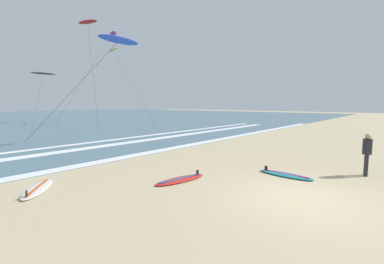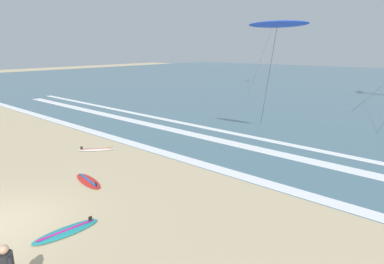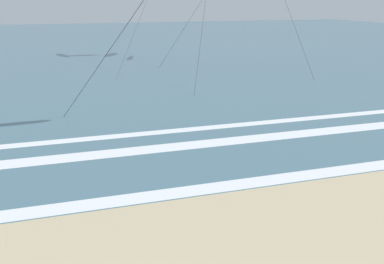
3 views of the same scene
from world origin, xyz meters
TOP-DOWN VIEW (x-y plane):
  - ocean_surface at (0.00, 53.34)m, footprint 140.00×90.00m
  - wave_foam_shoreline at (-0.17, 8.74)m, footprint 57.95×0.72m
  - wave_foam_mid_break at (-1.01, 12.72)m, footprint 49.50×0.89m
  - wave_foam_outer_break at (-1.33, 14.73)m, footprint 51.36×0.58m
  - surfboard_foreground_flat at (-0.82, 3.85)m, footprint 2.17×0.93m
  - surfboard_right_spare at (-4.44, 6.64)m, footprint 1.81×2.00m
  - surfboard_near_water at (2.17, 1.22)m, footprint 0.80×2.15m
  - kite_cyan_high_left at (-10.37, 38.31)m, footprint 2.59×10.41m
  - kite_blue_far_right at (3.16, 12.69)m, footprint 5.49×6.45m

SIDE VIEW (x-z plane):
  - ocean_surface at x=0.00m, z-range 0.00..0.01m
  - wave_foam_shoreline at x=-0.17m, z-range 0.01..0.02m
  - wave_foam_mid_break at x=-1.01m, z-range 0.01..0.02m
  - wave_foam_outer_break at x=-1.33m, z-range 0.01..0.02m
  - surfboard_foreground_flat at x=-0.82m, z-range -0.08..0.17m
  - surfboard_right_spare at x=-4.44m, z-range -0.08..0.17m
  - surfboard_near_water at x=2.17m, z-range -0.08..0.17m
  - kite_blue_far_right at x=3.16m, z-range 3.24..10.23m
  - kite_cyan_high_left at x=-10.37m, z-range 4.22..13.21m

